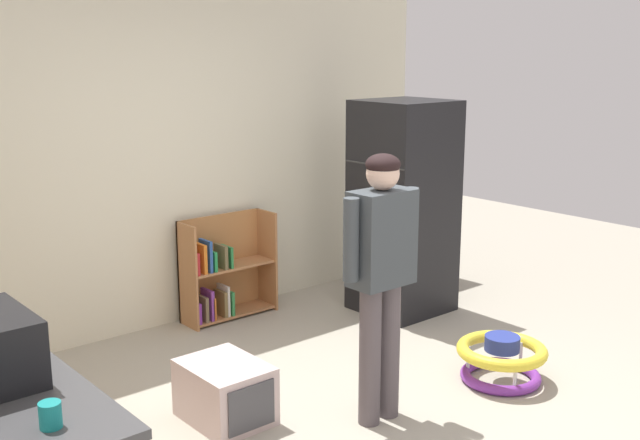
{
  "coord_description": "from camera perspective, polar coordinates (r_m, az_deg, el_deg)",
  "views": [
    {
      "loc": [
        -3.04,
        -3.05,
        2.22
      ],
      "look_at": [
        0.1,
        0.64,
        1.12
      ],
      "focal_mm": 43.43,
      "sensor_mm": 36.0,
      "label": 1
    }
  ],
  "objects": [
    {
      "name": "ground_plane",
      "position": [
        4.84,
        4.21,
        -14.51
      ],
      "size": [
        12.0,
        12.0,
        0.0
      ],
      "primitive_type": "plane",
      "color": "#AAA392",
      "rests_on": "ground"
    },
    {
      "name": "back_wall",
      "position": [
        6.24,
        -10.79,
        4.57
      ],
      "size": [
        5.2,
        0.06,
        2.7
      ],
      "primitive_type": "cube",
      "color": "silver",
      "rests_on": "ground"
    },
    {
      "name": "refrigerator",
      "position": [
        6.5,
        6.16,
        0.94
      ],
      "size": [
        0.73,
        0.68,
        1.78
      ],
      "color": "black",
      "rests_on": "ground"
    },
    {
      "name": "bookshelf",
      "position": [
        6.44,
        -7.3,
        -4.03
      ],
      "size": [
        0.8,
        0.28,
        0.85
      ],
      "color": "#B17548",
      "rests_on": "ground"
    },
    {
      "name": "standing_person",
      "position": [
        4.51,
        4.53,
        -3.32
      ],
      "size": [
        0.57,
        0.22,
        1.62
      ],
      "color": "#564D52",
      "rests_on": "ground"
    },
    {
      "name": "baby_walker",
      "position": [
        5.42,
        13.22,
        -9.93
      ],
      "size": [
        0.6,
        0.6,
        0.32
      ],
      "color": "purple",
      "rests_on": "ground"
    },
    {
      "name": "pet_carrier",
      "position": [
        4.8,
        -6.99,
        -12.47
      ],
      "size": [
        0.42,
        0.55,
        0.36
      ],
      "color": "beige",
      "rests_on": "ground"
    },
    {
      "name": "teal_cup",
      "position": [
        2.96,
        -19.26,
        -13.42
      ],
      "size": [
        0.08,
        0.08,
        0.09
      ],
      "primitive_type": "cylinder",
      "color": "teal",
      "rests_on": "kitchen_counter"
    }
  ]
}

